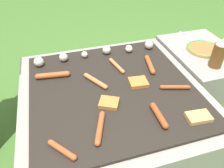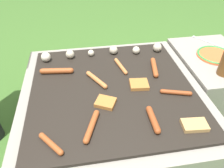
% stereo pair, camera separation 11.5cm
% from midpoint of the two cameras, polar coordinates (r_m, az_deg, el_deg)
% --- Properties ---
extents(ground_plane, '(14.00, 14.00, 0.00)m').
position_cam_midpoint_polar(ground_plane, '(1.46, 2.32, -13.46)').
color(ground_plane, '#3D6628').
extents(grill, '(0.97, 0.97, 0.41)m').
position_cam_midpoint_polar(grill, '(1.31, 2.55, -7.94)').
color(grill, gray).
rests_on(grill, ground_plane).
extents(side_ledge, '(0.43, 0.60, 0.41)m').
position_cam_midpoint_polar(side_ledge, '(1.70, 25.38, 0.37)').
color(side_ledge, gray).
rests_on(side_ledge, ground_plane).
extents(sausage_front_right, '(0.10, 0.16, 0.03)m').
position_cam_midpoint_polar(sausage_front_right, '(1.20, -1.34, 1.04)').
color(sausage_front_right, '#C6753D').
rests_on(sausage_front_right, grill).
extents(sausage_back_center, '(0.03, 0.16, 0.03)m').
position_cam_midpoint_polar(sausage_back_center, '(1.01, 13.98, -9.11)').
color(sausage_back_center, '#93421E').
rests_on(sausage_back_center, grill).
extents(sausage_front_center, '(0.19, 0.05, 0.03)m').
position_cam_midpoint_polar(sausage_front_center, '(1.28, -11.79, 3.29)').
color(sausage_front_center, '#A34C23').
rests_on(sausage_front_center, grill).
extents(sausage_front_left, '(0.08, 0.18, 0.03)m').
position_cam_midpoint_polar(sausage_front_left, '(0.96, -1.86, -11.08)').
color(sausage_front_left, '#A34C23').
rests_on(sausage_front_left, grill).
extents(sausage_back_left, '(0.05, 0.17, 0.02)m').
position_cam_midpoint_polar(sausage_back_left, '(1.31, 4.81, 4.60)').
color(sausage_back_left, '#C6753D').
rests_on(sausage_back_left, grill).
extents(sausage_mid_left, '(0.06, 0.19, 0.03)m').
position_cam_midpoint_polar(sausage_mid_left, '(1.33, 13.48, 4.19)').
color(sausage_mid_left, '#A34C23').
rests_on(sausage_mid_left, grill).
extents(sausage_back_right, '(0.10, 0.12, 0.02)m').
position_cam_midpoint_polar(sausage_back_right, '(0.92, -12.16, -15.19)').
color(sausage_back_right, '#A34C23').
rests_on(sausage_back_right, grill).
extents(sausage_mid_right, '(0.16, 0.06, 0.02)m').
position_cam_midpoint_polar(sausage_mid_right, '(1.18, 19.10, -2.20)').
color(sausage_mid_right, '#93421E').
rests_on(sausage_mid_right, grill).
extents(bread_slice_right, '(0.12, 0.11, 0.02)m').
position_cam_midpoint_polar(bread_slice_right, '(1.06, 1.42, -4.94)').
color(bread_slice_right, '#B27033').
rests_on(bread_slice_right, grill).
extents(bread_slice_center, '(0.11, 0.08, 0.02)m').
position_cam_midpoint_polar(bread_slice_center, '(1.05, 23.82, -9.93)').
color(bread_slice_center, tan).
rests_on(bread_slice_center, grill).
extents(bread_slice_left, '(0.11, 0.10, 0.02)m').
position_cam_midpoint_polar(bread_slice_left, '(1.18, 9.85, -0.20)').
color(bread_slice_left, '#B27033').
rests_on(bread_slice_left, grill).
extents(mushroom_row, '(0.78, 0.08, 0.06)m').
position_cam_midpoint_polar(mushroom_row, '(1.42, -0.27, 8.32)').
color(mushroom_row, silver).
rests_on(mushroom_row, grill).
extents(plate_colorful, '(0.23, 0.23, 0.02)m').
position_cam_midpoint_polar(plate_colorful, '(1.59, 27.28, 6.68)').
color(plate_colorful, orange).
rests_on(plate_colorful, side_ledge).
extents(fork_utensil, '(0.12, 0.17, 0.01)m').
position_cam_midpoint_polar(fork_utensil, '(1.76, 24.61, 10.26)').
color(fork_utensil, silver).
rests_on(fork_utensil, side_ledge).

